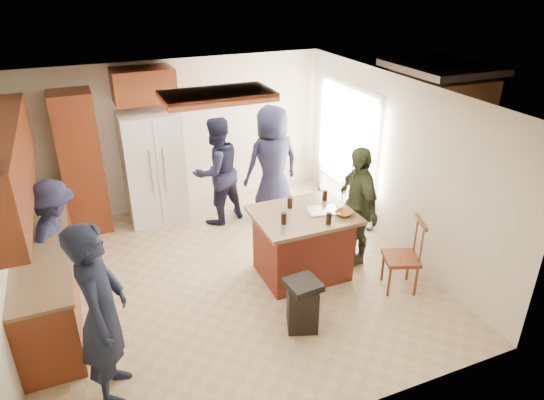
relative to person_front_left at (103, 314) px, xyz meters
name	(u,v)px	position (x,y,z in m)	size (l,w,h in m)	color
room_shell	(423,140)	(6.02, 3.02, -0.08)	(8.00, 5.20, 5.00)	tan
person_front_left	(103,314)	(0.00, 0.00, 0.00)	(0.69, 0.50, 1.89)	black
person_behind_left	(217,171)	(2.01, 3.02, -0.07)	(0.85, 0.52, 1.75)	#191B33
person_behind_right	(272,163)	(2.88, 2.82, 0.00)	(0.92, 0.60, 1.89)	black
person_side_right	(357,206)	(3.44, 1.16, -0.10)	(1.00, 0.51, 1.70)	#353F25
person_counter	(58,240)	(-0.37, 1.88, -0.16)	(1.01, 0.47, 1.57)	#191B33
left_cabinetry	(35,235)	(-0.59, 1.78, 0.01)	(0.64, 3.00, 2.30)	maroon
back_wall_units	(97,144)	(0.32, 3.58, 0.43)	(1.80, 0.60, 2.45)	maroon
refrigerator	(154,168)	(1.10, 3.50, -0.05)	(0.90, 0.76, 1.80)	white
kitchen_island	(303,243)	(2.59, 1.11, -0.47)	(1.28, 1.03, 0.93)	#A83C2B
island_items	(323,211)	(2.82, 1.00, 0.02)	(0.97, 0.68, 0.15)	silver
trash_bin	(302,304)	(2.12, 0.13, -0.63)	(0.44, 0.44, 0.63)	black
spindle_chair	(403,258)	(3.63, 0.32, -0.49)	(0.54, 0.54, 0.99)	maroon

